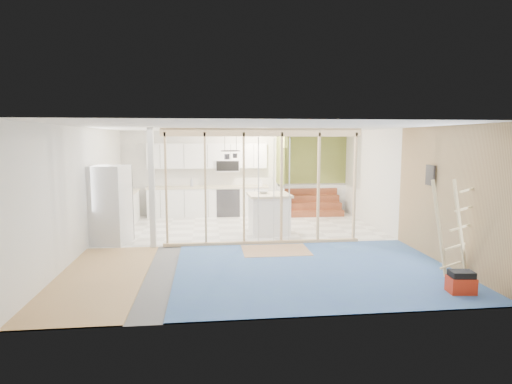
{
  "coord_description": "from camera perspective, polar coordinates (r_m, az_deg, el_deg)",
  "views": [
    {
      "loc": [
        -0.92,
        -9.3,
        2.35
      ],
      "look_at": [
        0.22,
        0.6,
        1.12
      ],
      "focal_mm": 30.0,
      "sensor_mm": 36.0,
      "label": 1
    }
  ],
  "objects": [
    {
      "name": "base_cabinets",
      "position": [
        12.82,
        -9.57,
        -1.5
      ],
      "size": [
        4.45,
        2.24,
        0.93
      ],
      "color": "white",
      "rests_on": "room"
    },
    {
      "name": "ceiling_light",
      "position": [
        12.52,
        4.16,
        7.9
      ],
      "size": [
        0.32,
        0.32,
        0.08
      ],
      "primitive_type": "cylinder",
      "color": "#FFEABF",
      "rests_on": "room"
    },
    {
      "name": "island",
      "position": [
        10.67,
        1.73,
        -2.94
      ],
      "size": [
        1.06,
        1.06,
        1.01
      ],
      "rotation": [
        0.0,
        0.0,
        0.03
      ],
      "color": "white",
      "rests_on": "room"
    },
    {
      "name": "stud_frame",
      "position": [
        9.36,
        -2.23,
        2.29
      ],
      "size": [
        4.66,
        0.14,
        2.6
      ],
      "color": "beige",
      "rests_on": "room"
    },
    {
      "name": "ladder",
      "position": [
        7.89,
        24.73,
        -4.48
      ],
      "size": [
        0.9,
        0.1,
        1.68
      ],
      "rotation": [
        0.0,
        0.0,
        0.15
      ],
      "color": "beige",
      "rests_on": "room"
    },
    {
      "name": "electrical_panel",
      "position": [
        9.04,
        22.23,
        2.08
      ],
      "size": [
        0.04,
        0.3,
        0.4
      ],
      "primitive_type": "cube",
      "color": "#36363B",
      "rests_on": "room"
    },
    {
      "name": "fridge",
      "position": [
        10.09,
        -18.89,
        -1.67
      ],
      "size": [
        0.92,
        0.89,
        1.77
      ],
      "rotation": [
        0.0,
        0.0,
        -0.22
      ],
      "color": "silver",
      "rests_on": "room"
    },
    {
      "name": "green_partition",
      "position": [
        13.36,
        6.3,
        0.96
      ],
      "size": [
        2.25,
        1.51,
        2.6
      ],
      "color": "olive",
      "rests_on": "room"
    },
    {
      "name": "upper_cabinets",
      "position": [
        13.12,
        -6.22,
        4.69
      ],
      "size": [
        3.6,
        0.41,
        0.85
      ],
      "color": "white",
      "rests_on": "room"
    },
    {
      "name": "floor_overlays",
      "position": [
        9.7,
        -0.5,
        -6.92
      ],
      "size": [
        7.0,
        8.0,
        0.03
      ],
      "color": "white",
      "rests_on": "room"
    },
    {
      "name": "soap_bottle_b",
      "position": [
        13.05,
        0.6,
        1.27
      ],
      "size": [
        0.11,
        0.11,
        0.22
      ],
      "primitive_type": "imported",
      "rotation": [
        0.0,
        0.0,
        0.15
      ],
      "color": "white",
      "rests_on": "base_cabinets"
    },
    {
      "name": "soap_bottle_a",
      "position": [
        13.09,
        -8.57,
        1.34
      ],
      "size": [
        0.13,
        0.13,
        0.27
      ],
      "primitive_type": "imported",
      "rotation": [
        0.0,
        0.0,
        0.33
      ],
      "color": "#A9ABBC",
      "rests_on": "base_cabinets"
    },
    {
      "name": "room",
      "position": [
        9.4,
        -0.91,
        0.63
      ],
      "size": [
        7.01,
        8.01,
        2.61
      ],
      "color": "slate",
      "rests_on": "ground"
    },
    {
      "name": "pot_rack",
      "position": [
        11.21,
        -3.43,
        5.22
      ],
      "size": [
        0.52,
        0.52,
        0.72
      ],
      "color": "black",
      "rests_on": "room"
    },
    {
      "name": "toolbox",
      "position": [
        7.36,
        25.68,
        -10.88
      ],
      "size": [
        0.41,
        0.33,
        0.36
      ],
      "rotation": [
        0.0,
        0.0,
        -0.11
      ],
      "color": "#B42710",
      "rests_on": "room"
    },
    {
      "name": "bowl",
      "position": [
        10.68,
        0.99,
        -0.02
      ],
      "size": [
        0.26,
        0.26,
        0.06
      ],
      "primitive_type": "imported",
      "rotation": [
        0.0,
        0.0,
        -0.03
      ],
      "color": "silver",
      "rests_on": "island"
    },
    {
      "name": "sheathing_panel",
      "position": [
        8.58,
        24.33,
        -0.61
      ],
      "size": [
        0.02,
        4.0,
        2.6
      ],
      "primitive_type": "cube",
      "color": "tan",
      "rests_on": "room"
    }
  ]
}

